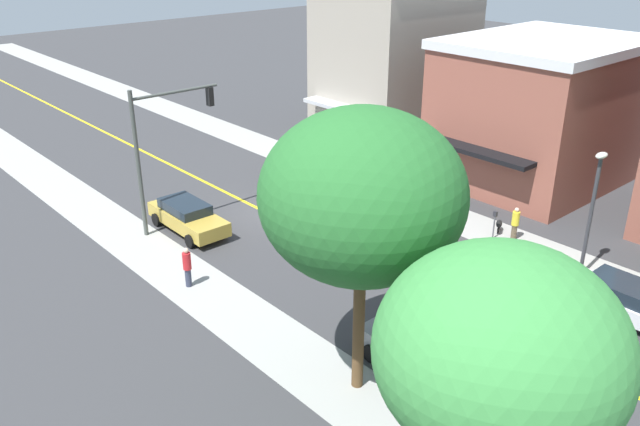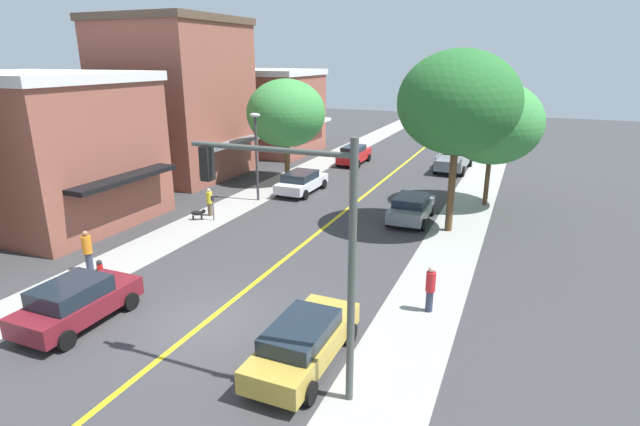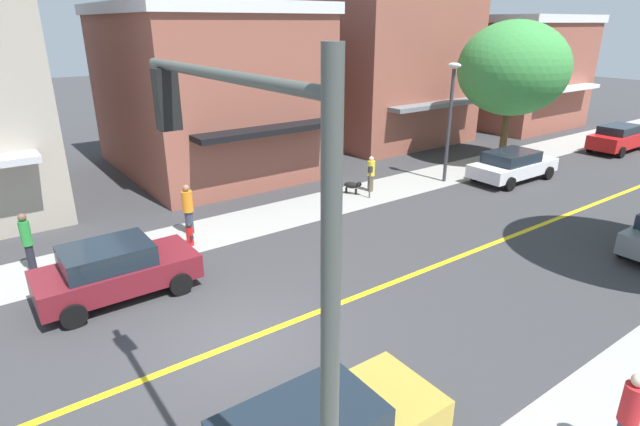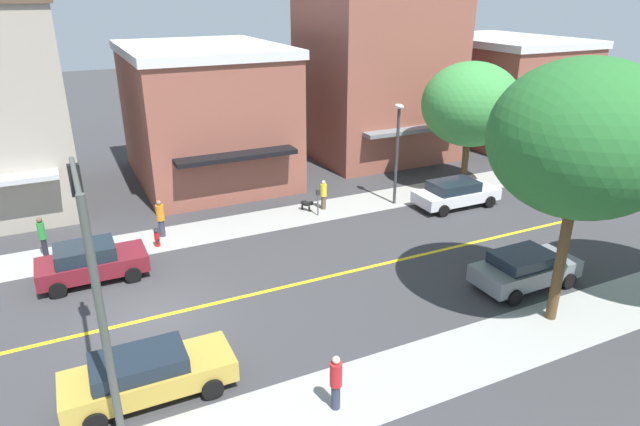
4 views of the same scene
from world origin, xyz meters
name	(u,v)px [view 2 (image 2 of 4)]	position (x,y,z in m)	size (l,w,h in m)	color
ground_plane	(206,322)	(0.00, 0.00, 0.00)	(140.00, 140.00, 0.00)	#38383A
sidewalk_left	(65,288)	(-6.65, 0.00, 0.00)	(2.78, 126.00, 0.01)	#9E9E99
sidewalk_right	(395,367)	(6.65, 0.00, 0.00)	(2.78, 126.00, 0.01)	#9E9E99
road_centerline_stripe	(206,322)	(0.00, 0.00, 0.00)	(0.20, 126.00, 0.00)	yellow
tan_rowhouse	(37,148)	(-14.90, 6.07, 4.00)	(12.11, 8.76, 7.98)	#935142
brick_apartment_block	(177,99)	(-14.91, 18.00, 5.75)	(9.51, 9.28, 11.47)	#935142
pale_office_building	(253,111)	(-14.91, 29.03, 3.82)	(12.77, 8.38, 7.61)	#935142
street_tree_left_near	(493,123)	(7.48, 18.47, 5.00)	(5.68, 5.68, 7.42)	brown
street_tree_right_corner	(459,103)	(6.16, 12.80, 6.58)	(5.95, 5.95, 9.12)	brown
street_tree_left_far	(286,113)	(-6.38, 19.05, 4.93)	(5.53, 5.53, 7.29)	brown
fire_hydrant	(100,270)	(-5.99, 1.19, 0.42)	(0.44, 0.24, 0.85)	red
parking_meter	(213,204)	(-6.14, 9.40, 0.93)	(0.12, 0.18, 1.41)	#4C4C51
traffic_light_mast	(304,229)	(4.60, -1.84, 4.61)	(4.54, 0.32, 6.98)	#474C47
street_lamp	(256,146)	(-5.91, 13.94, 3.46)	(0.70, 0.36, 5.47)	#38383D
red_sedan_left_curb	(354,154)	(-3.95, 26.83, 0.82)	(2.00, 4.63, 1.56)	red
gold_sedan_right_curb	(304,341)	(4.12, -0.90, 0.77)	(2.00, 4.81, 1.45)	#B29338
white_sedan_left_curb	(301,182)	(-4.13, 16.66, 0.76)	(2.15, 4.64, 1.44)	silver
grey_sedan_right_curb	(411,207)	(4.00, 13.58, 0.78)	(2.11, 4.31, 1.47)	slate
maroon_sedan_left_curb	(76,302)	(-3.95, -1.76, 0.81)	(2.13, 4.20, 1.56)	maroon
grey_pickup_truck	(454,159)	(4.21, 27.84, 0.91)	(2.46, 5.77, 1.78)	slate
pedestrian_red_shirt	(430,288)	(6.91, 3.74, 0.93)	(0.34, 0.34, 1.75)	#33384C
pedestrian_orange_shirt	(88,250)	(-7.02, 1.60, 0.96)	(0.38, 0.38, 1.82)	#33384C
pedestrian_yellow_shirt	(209,201)	(-6.84, 10.07, 0.84)	(0.34, 0.34, 1.60)	brown
small_dog	(198,213)	(-6.98, 9.14, 0.40)	(0.79, 0.58, 0.61)	black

